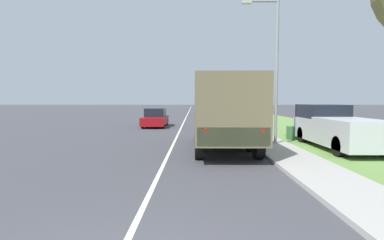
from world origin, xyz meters
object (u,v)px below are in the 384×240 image
at_px(car_nearest_ahead, 155,118).
at_px(lamp_post, 272,57).
at_px(pickup_truck, 335,127).
at_px(military_truck, 223,110).
at_px(car_second_ahead, 204,111).

distance_m(car_nearest_ahead, lamp_post, 12.38).
bearing_deg(pickup_truck, lamp_post, 166.67).
xyz_separation_m(car_nearest_ahead, pickup_truck, (9.27, -10.52, 0.25)).
relative_size(military_truck, car_second_ahead, 1.93).
height_order(car_second_ahead, lamp_post, lamp_post).
xyz_separation_m(car_second_ahead, lamp_post, (2.38, -22.68, 3.29)).
bearing_deg(car_nearest_ahead, pickup_truck, -48.63).
distance_m(military_truck, car_nearest_ahead, 11.68).
xyz_separation_m(pickup_truck, lamp_post, (-2.65, 0.63, 3.15)).
xyz_separation_m(car_nearest_ahead, lamp_post, (6.61, -9.90, 3.40)).
xyz_separation_m(military_truck, car_nearest_ahead, (-4.31, 10.81, -1.02)).
bearing_deg(pickup_truck, car_second_ahead, 102.19).
bearing_deg(car_nearest_ahead, car_second_ahead, 71.69).
height_order(car_second_ahead, pickup_truck, pickup_truck).
distance_m(car_nearest_ahead, car_second_ahead, 13.47).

